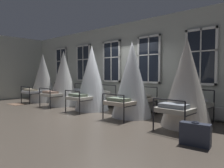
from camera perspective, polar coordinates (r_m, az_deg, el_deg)
name	(u,v)px	position (r m, az deg, el deg)	size (l,w,h in m)	color
ground	(106,114)	(7.31, -1.64, -8.11)	(24.72, 24.72, 0.00)	brown
back_wall_with_windows	(130,66)	(8.24, 5.04, 4.93)	(13.36, 0.10, 3.38)	#B2B7AD
window_bank	(128,82)	(8.14, 4.51, 0.41)	(10.05, 0.10, 2.68)	black
cot_first	(43,78)	(10.97, -18.34, 1.50)	(1.32, 1.92, 2.39)	black
cot_second	(64,79)	(9.42, -13.06, 1.35)	(1.32, 1.91, 2.38)	black
cot_third	(92,79)	(8.02, -5.52, 1.42)	(1.32, 1.91, 2.46)	black
cot_fourth	(132,80)	(6.76, 5.45, 1.02)	(1.32, 1.92, 2.42)	black
cot_fifth	(186,83)	(5.81, 19.67, 0.18)	(1.32, 1.93, 2.34)	black
rug_first	(17,104)	(10.45, -24.56, -5.03)	(0.80, 0.56, 0.01)	brown
suitcase_dark	(195,134)	(4.43, 21.78, -12.63)	(0.58, 0.27, 0.47)	#2D3342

